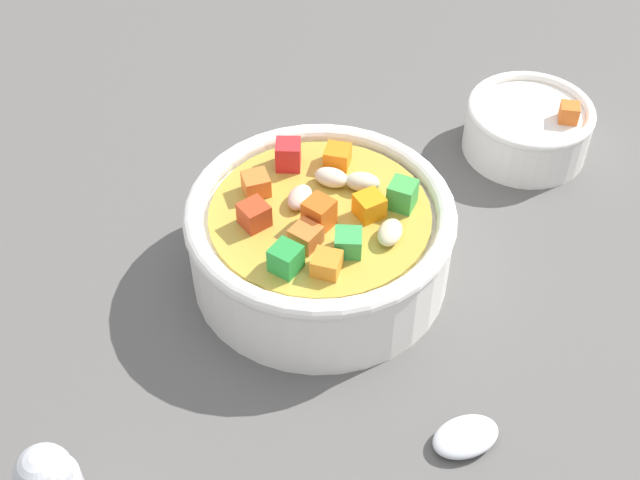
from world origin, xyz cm
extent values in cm
cube|color=#565451|center=(0.00, 0.00, -1.00)|extent=(140.00, 140.00, 2.00)
cylinder|color=white|center=(0.00, 0.00, 2.46)|extent=(16.32, 16.32, 4.93)
torus|color=white|center=(0.00, 0.00, 5.31)|extent=(16.61, 16.61, 1.26)
cylinder|color=gold|center=(0.00, 0.00, 5.13)|extent=(13.56, 13.56, 0.40)
ellipsoid|color=beige|center=(-1.27, 0.80, 5.79)|extent=(1.96, 2.48, 0.93)
ellipsoid|color=beige|center=(2.51, 2.32, 5.87)|extent=(2.36, 1.71, 1.08)
cube|color=orange|center=(2.96, 0.20, 6.04)|extent=(2.14, 2.14, 1.43)
cube|color=orange|center=(0.62, -4.69, 5.89)|extent=(1.87, 1.87, 1.13)
cube|color=red|center=(-2.24, 4.23, 6.24)|extent=(1.59, 1.59, 1.83)
cube|color=#E45A19|center=(0.33, -1.03, 6.25)|extent=(2.16, 2.16, 1.84)
cube|color=orange|center=(-4.03, 1.66, 5.98)|extent=(2.02, 2.02, 1.30)
cube|color=green|center=(1.77, -3.10, 6.01)|extent=(1.55, 1.55, 1.36)
cube|color=#C03A1C|center=(-3.83, -1.16, 6.07)|extent=(2.19, 2.19, 1.49)
cube|color=green|center=(-1.68, -4.65, 6.13)|extent=(2.13, 2.13, 1.60)
ellipsoid|color=beige|center=(0.57, 2.63, 5.87)|extent=(2.51, 2.04, 1.08)
cube|color=orange|center=(0.88, 4.56, 5.96)|extent=(1.81, 1.81, 1.26)
ellipsoid|color=beige|center=(4.19, -1.95, 5.81)|extent=(1.95, 2.48, 0.97)
cube|color=orange|center=(-0.69, -2.65, 5.94)|extent=(2.15, 2.15, 1.23)
cube|color=green|center=(4.92, 0.92, 6.20)|extent=(2.00, 2.00, 1.74)
ellipsoid|color=silver|center=(8.55, -12.10, 0.51)|extent=(4.57, 3.98, 1.01)
cylinder|color=white|center=(14.56, 13.21, 1.74)|extent=(9.12, 9.12, 3.47)
torus|color=white|center=(14.56, 13.21, 3.65)|extent=(9.21, 9.21, 0.73)
cube|color=orange|center=(17.04, 12.39, 4.13)|extent=(1.46, 1.46, 1.31)
sphere|color=silver|center=(-11.47, -18.53, 6.32)|extent=(2.68, 2.68, 2.68)
camera|label=1|loc=(1.95, -37.12, 41.03)|focal=47.90mm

